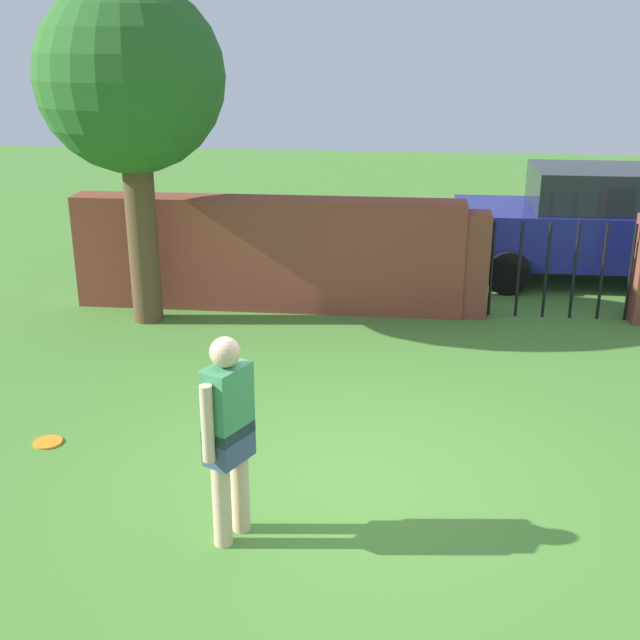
{
  "coord_description": "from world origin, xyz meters",
  "views": [
    {
      "loc": [
        0.34,
        -5.99,
        3.62
      ],
      "look_at": [
        -0.44,
        1.26,
        1.0
      ],
      "focal_mm": 45.24,
      "sensor_mm": 36.0,
      "label": 1
    }
  ],
  "objects_px": {
    "frisbee_orange": "(48,442)",
    "tree": "(131,82)",
    "car": "(597,225)",
    "person": "(228,431)"
  },
  "relations": [
    {
      "from": "frisbee_orange",
      "to": "tree",
      "type": "bearing_deg",
      "value": 91.76
    },
    {
      "from": "person",
      "to": "car",
      "type": "height_order",
      "value": "car"
    },
    {
      "from": "person",
      "to": "frisbee_orange",
      "type": "distance_m",
      "value": 2.54
    },
    {
      "from": "tree",
      "to": "frisbee_orange",
      "type": "xyz_separation_m",
      "value": [
        0.11,
        -3.42,
        -3.03
      ]
    },
    {
      "from": "tree",
      "to": "person",
      "type": "relative_size",
      "value": 2.62
    },
    {
      "from": "tree",
      "to": "person",
      "type": "bearing_deg",
      "value": -65.52
    },
    {
      "from": "car",
      "to": "frisbee_orange",
      "type": "relative_size",
      "value": 15.57
    },
    {
      "from": "tree",
      "to": "car",
      "type": "relative_size",
      "value": 1.01
    },
    {
      "from": "person",
      "to": "car",
      "type": "relative_size",
      "value": 0.39
    },
    {
      "from": "person",
      "to": "frisbee_orange",
      "type": "bearing_deg",
      "value": 84.26
    }
  ]
}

